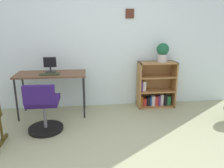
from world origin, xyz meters
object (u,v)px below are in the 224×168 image
Objects in this scene: keyboard at (50,74)px; bookshelf_low at (155,87)px; desk at (51,77)px; potted_plant_on_shelf at (163,52)px; monitor at (50,65)px; office_chair at (44,110)px.

bookshelf_low is (1.91, 0.33, -0.38)m from keyboard.
potted_plant_on_shelf is at bearing 4.54° from desk.
monitor is 0.80× the size of keyboard.
desk is 1.34× the size of bookshelf_low.
office_chair reaches higher than desk.
keyboard is at bearing -170.11° from bookshelf_low.
monitor is at bearing 101.58° from desk.
potted_plant_on_shelf reaches higher than monitor.
office_chair is (-0.02, -0.74, -0.53)m from monitor.
desk is 1.49× the size of office_chair.
potted_plant_on_shelf reaches higher than keyboard.
monitor is 0.33× the size of office_chair.
desk is 0.14m from keyboard.
monitor is at bearing -177.88° from potted_plant_on_shelf.
potted_plant_on_shelf is (0.09, -0.05, 0.68)m from bookshelf_low.
bookshelf_low reaches higher than office_chair.
office_chair is (-0.04, -0.53, -0.42)m from keyboard.
desk is 2.04m from potted_plant_on_shelf.
bookshelf_low is at bearing 6.31° from desk.
desk is at bearing -175.46° from potted_plant_on_shelf.
office_chair is at bearing -93.29° from desk.
monitor reaches higher than keyboard.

